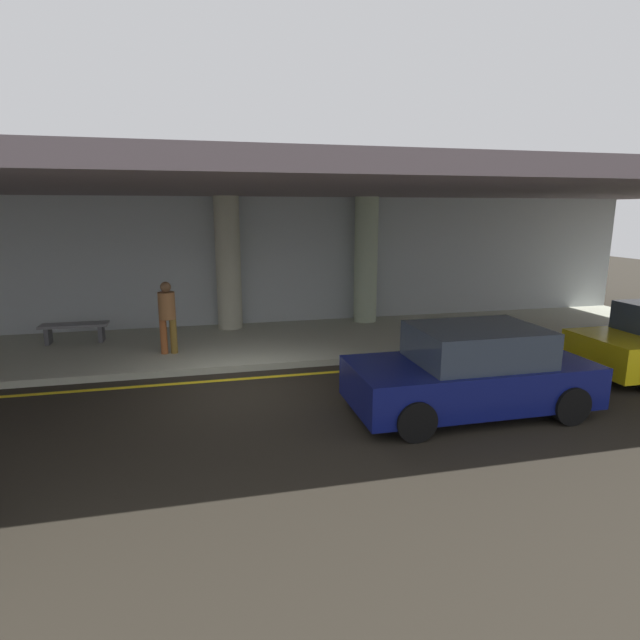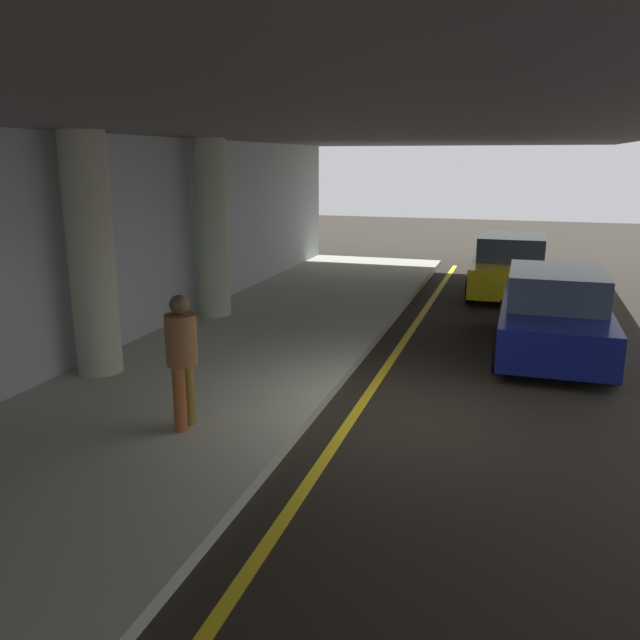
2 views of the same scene
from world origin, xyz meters
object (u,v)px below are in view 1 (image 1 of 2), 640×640
at_px(support_column_left_mid, 228,263).
at_px(support_column_center, 366,260).
at_px(car_navy, 471,372).
at_px(bench_metal, 75,329).
at_px(person_waiting_for_ride, 167,313).

xyz_separation_m(support_column_left_mid, support_column_center, (4.00, 0.00, 0.00)).
distance_m(support_column_left_mid, car_navy, 7.83).
height_order(support_column_left_mid, support_column_center, same).
bearing_deg(bench_metal, person_waiting_for_ride, -34.05).
distance_m(person_waiting_for_ride, bench_metal, 2.91).
height_order(car_navy, bench_metal, car_navy).
bearing_deg(car_navy, bench_metal, -42.33).
relative_size(support_column_left_mid, bench_metal, 2.28).
xyz_separation_m(car_navy, bench_metal, (-7.55, 6.07, -0.21)).
xyz_separation_m(support_column_left_mid, person_waiting_for_ride, (-1.56, -2.35, -0.86)).
bearing_deg(support_column_left_mid, car_navy, -61.96).
xyz_separation_m(support_column_left_mid, car_navy, (3.63, -6.82, -1.26)).
bearing_deg(support_column_center, car_navy, -93.08).
bearing_deg(person_waiting_for_ride, bench_metal, -10.34).
height_order(car_navy, person_waiting_for_ride, person_waiting_for_ride).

